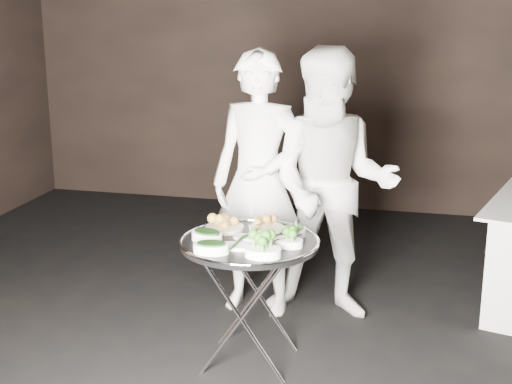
% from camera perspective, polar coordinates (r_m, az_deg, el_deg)
% --- Properties ---
extents(wall_back, '(6.00, 0.05, 3.00)m').
position_cam_1_polar(wall_back, '(6.86, 6.28, 11.02)').
color(wall_back, black).
rests_on(wall_back, floor).
extents(tray_stand, '(0.48, 0.40, 0.70)m').
position_cam_1_polar(tray_stand, '(3.94, -0.52, -8.39)').
color(tray_stand, silver).
rests_on(tray_stand, floor).
extents(serving_tray, '(0.76, 0.76, 0.04)m').
position_cam_1_polar(serving_tray, '(3.83, -0.53, -4.05)').
color(serving_tray, black).
rests_on(serving_tray, tray_stand).
extents(potato_plate_a, '(0.22, 0.22, 0.08)m').
position_cam_1_polar(potato_plate_a, '(4.00, -2.54, -2.54)').
color(potato_plate_a, beige).
rests_on(potato_plate_a, serving_tray).
extents(potato_plate_b, '(0.20, 0.20, 0.07)m').
position_cam_1_polar(potato_plate_b, '(4.00, 0.85, -2.59)').
color(potato_plate_b, beige).
rests_on(potato_plate_b, serving_tray).
extents(greens_bowl, '(0.13, 0.13, 0.07)m').
position_cam_1_polar(greens_bowl, '(3.90, 3.10, -3.06)').
color(greens_bowl, white).
rests_on(greens_bowl, serving_tray).
extents(asparagus_plate_a, '(0.19, 0.14, 0.04)m').
position_cam_1_polar(asparagus_plate_a, '(3.84, -0.68, -3.60)').
color(asparagus_plate_a, white).
rests_on(asparagus_plate_a, serving_tray).
extents(asparagus_plate_b, '(0.20, 0.12, 0.04)m').
position_cam_1_polar(asparagus_plate_b, '(3.71, -1.59, -4.26)').
color(asparagus_plate_b, white).
rests_on(asparagus_plate_b, serving_tray).
extents(spinach_bowl_a, '(0.22, 0.19, 0.08)m').
position_cam_1_polar(spinach_bowl_a, '(3.82, -3.94, -3.43)').
color(spinach_bowl_a, white).
rests_on(spinach_bowl_a, serving_tray).
extents(spinach_bowl_b, '(0.20, 0.14, 0.08)m').
position_cam_1_polar(spinach_bowl_b, '(3.64, -3.61, -4.37)').
color(spinach_bowl_b, white).
rests_on(spinach_bowl_b, serving_tray).
extents(broccoli_bowl_a, '(0.18, 0.14, 0.07)m').
position_cam_1_polar(broccoli_bowl_a, '(3.73, 2.61, -3.92)').
color(broccoli_bowl_a, white).
rests_on(broccoli_bowl_a, serving_tray).
extents(broccoli_bowl_b, '(0.20, 0.15, 0.08)m').
position_cam_1_polar(broccoli_bowl_b, '(3.58, 0.56, -4.68)').
color(broccoli_bowl_b, white).
rests_on(broccoli_bowl_b, serving_tray).
extents(serving_utensils, '(0.59, 0.43, 0.01)m').
position_cam_1_polar(serving_utensils, '(3.87, -0.04, -2.88)').
color(serving_utensils, silver).
rests_on(serving_utensils, serving_tray).
extents(waiter_left, '(0.65, 0.46, 1.69)m').
position_cam_1_polar(waiter_left, '(4.51, 0.23, 0.68)').
color(waiter_left, white).
rests_on(waiter_left, floor).
extents(waiter_right, '(0.85, 0.68, 1.71)m').
position_cam_1_polar(waiter_right, '(4.44, 6.13, 0.47)').
color(waiter_right, white).
rests_on(waiter_right, floor).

